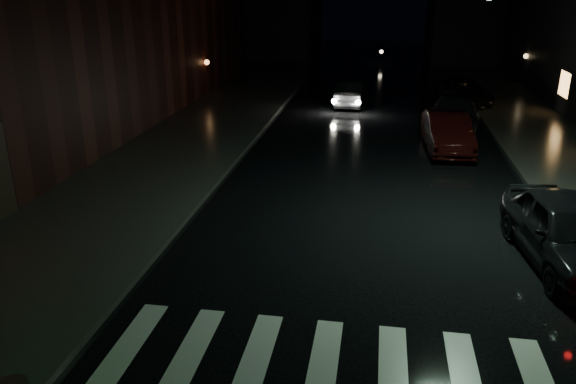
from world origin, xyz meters
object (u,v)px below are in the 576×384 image
at_px(parked_car_a, 567,232).
at_px(parked_car_c, 454,113).
at_px(oncoming_car, 351,94).
at_px(parked_car_b, 447,132).
at_px(parked_car_d, 464,92).

xyz_separation_m(parked_car_a, parked_car_c, (-1.14, 13.08, -0.09)).
bearing_deg(oncoming_car, parked_car_a, 112.04).
distance_m(parked_car_a, oncoming_car, 18.56).
height_order(parked_car_a, parked_car_b, parked_car_a).
distance_m(parked_car_c, parked_car_d, 5.94).
height_order(parked_car_a, parked_car_c, parked_car_a).
xyz_separation_m(parked_car_c, parked_car_d, (1.14, 5.83, -0.03)).
xyz_separation_m(parked_car_a, oncoming_car, (-6.05, 17.55, -0.16)).
bearing_deg(parked_car_a, oncoming_car, 102.41).
relative_size(parked_car_a, oncoming_car, 1.20).
bearing_deg(parked_car_c, oncoming_car, 145.59).
relative_size(parked_car_a, parked_car_d, 0.96).
distance_m(parked_car_a, parked_car_d, 18.90).
bearing_deg(parked_car_a, parked_car_b, 94.22).
bearing_deg(parked_car_c, parked_car_b, -92.30).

